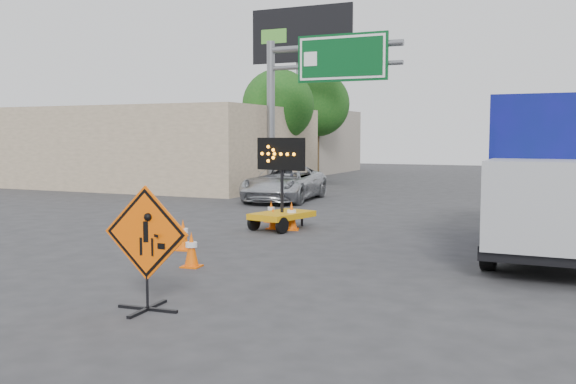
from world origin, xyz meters
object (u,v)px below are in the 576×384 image
Objects in this scene: construction_sign at (146,245)px; arrow_board at (282,209)px; box_truck at (553,184)px; pickup_truck at (284,183)px.

construction_sign is 8.56m from arrow_board.
construction_sign is at bearing -65.62° from arrow_board.
arrow_board is at bearing 173.76° from box_truck.
box_truck is (5.36, 7.57, 0.56)m from construction_sign.
pickup_truck is 13.03m from box_truck.
arrow_board reaches higher than pickup_truck.
arrow_board is at bearing -72.43° from pickup_truck.
arrow_board is 0.50× the size of pickup_truck.
construction_sign is at bearing -124.86° from box_truck.
arrow_board is 7.92m from pickup_truck.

